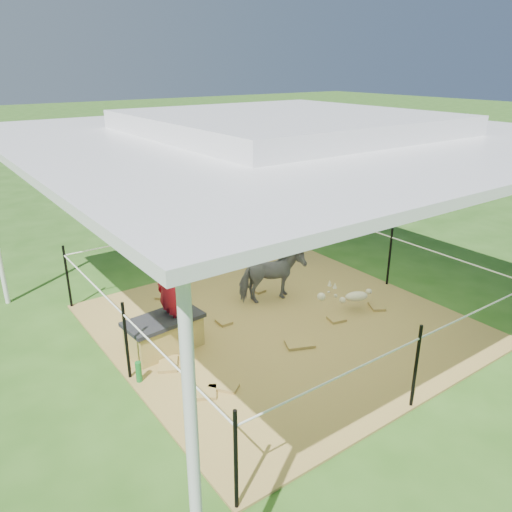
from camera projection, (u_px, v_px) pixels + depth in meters
ground at (281, 324)px, 7.07m from camera, size 90.00×90.00×0.00m
hay_patch at (281, 323)px, 7.07m from camera, size 4.60×4.60×0.03m
canopy_tent at (285, 130)px, 6.10m from camera, size 6.30×6.30×2.90m
rope_fence at (282, 283)px, 6.84m from camera, size 4.54×4.54×1.00m
straw_bale at (165, 335)px, 6.33m from camera, size 0.95×0.53×0.40m
dark_cloth at (163, 320)px, 6.24m from camera, size 1.01×0.59×0.05m
woman at (168, 280)px, 6.11m from camera, size 0.30×0.42×1.09m
green_bottle at (139, 372)px, 5.71m from camera, size 0.08×0.08×0.25m
pony at (272, 276)px, 7.55m from camera, size 1.05×0.65×0.83m
pink_hat at (272, 247)px, 7.38m from camera, size 0.26×0.26×0.12m
foal at (357, 294)px, 7.32m from camera, size 1.05×0.83×0.51m
trash_barrel at (238, 182)px, 13.53m from camera, size 0.57×0.57×0.89m
picnic_table_near at (129, 179)px, 14.26m from camera, size 1.86×1.44×0.72m
picnic_table_far at (236, 165)px, 16.21m from camera, size 1.87×1.49×0.70m
distant_person at (161, 176)px, 13.50m from camera, size 0.69×0.61×1.18m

